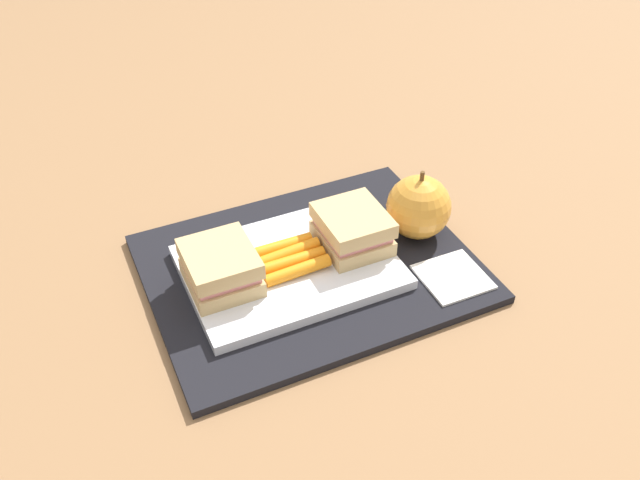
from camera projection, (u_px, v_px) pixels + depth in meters
ground_plane at (310, 271)px, 0.77m from camera, size 2.40×2.40×0.00m
lunchbag_mat at (310, 268)px, 0.77m from camera, size 0.36×0.28×0.01m
food_tray at (290, 267)px, 0.75m from camera, size 0.23×0.17×0.01m
sandwich_half_left at (221, 268)px, 0.71m from camera, size 0.07×0.08×0.04m
sandwich_half_right at (353, 229)px, 0.76m from camera, size 0.07×0.08×0.04m
carrot_sticks_bundle at (289, 258)px, 0.74m from camera, size 0.08×0.06×0.02m
apple at (419, 208)px, 0.78m from camera, size 0.08×0.08×0.09m
paper_napkin at (453, 277)px, 0.75m from camera, size 0.07×0.07×0.00m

